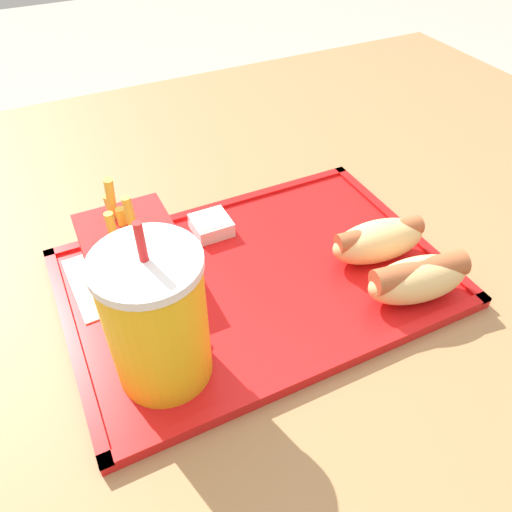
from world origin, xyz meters
The scene contains 8 objects.
dining_table centered at (0.00, 0.00, 0.36)m, with size 1.46×1.16×0.73m.
food_tray centered at (-0.02, -0.01, 0.73)m, with size 0.41×0.29×0.01m.
paper_napkin centered at (0.10, -0.07, 0.74)m, with size 0.13×0.11×0.00m.
soda_cup centered at (0.10, 0.07, 0.81)m, with size 0.09×0.09×0.17m.
hot_dog_far centered at (-0.16, 0.09, 0.76)m, with size 0.12×0.06×0.05m.
hot_dog_near centered at (-0.16, 0.02, 0.76)m, with size 0.12×0.06×0.05m.
fries_carton centered at (0.10, -0.07, 0.78)m, with size 0.09×0.07×0.12m.
sauce_cup_mayo centered at (-0.01, -0.10, 0.75)m, with size 0.04×0.04×0.02m.
Camera 1 is at (0.15, 0.35, 1.12)m, focal length 35.00 mm.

